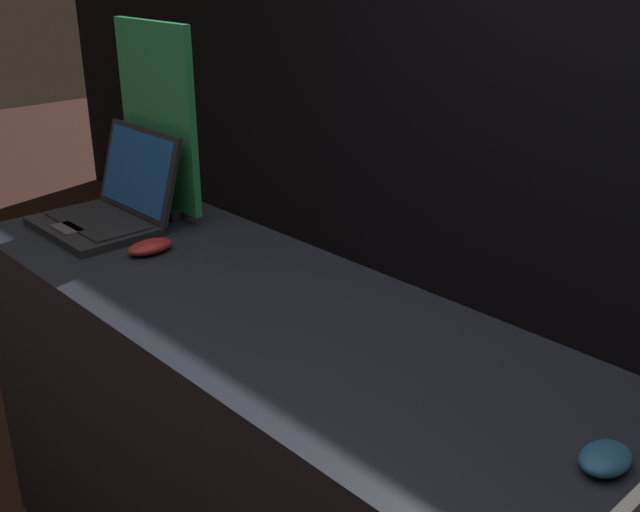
{
  "coord_description": "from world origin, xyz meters",
  "views": [
    {
      "loc": [
        0.91,
        -0.57,
        1.55
      ],
      "look_at": [
        0.0,
        0.28,
        1.04
      ],
      "focal_mm": 42.0,
      "sensor_mm": 36.0,
      "label": 1
    }
  ],
  "objects_px": {
    "laptop_front": "(111,204)",
    "mouse_back": "(606,458)",
    "mouse_front": "(150,247)",
    "promo_stand_front": "(158,124)"
  },
  "relations": [
    {
      "from": "laptop_front",
      "to": "mouse_back",
      "type": "relative_size",
      "value": 3.54
    },
    {
      "from": "promo_stand_front",
      "to": "mouse_front",
      "type": "bearing_deg",
      "value": -38.9
    },
    {
      "from": "mouse_front",
      "to": "mouse_back",
      "type": "relative_size",
      "value": 1.24
    },
    {
      "from": "mouse_front",
      "to": "mouse_back",
      "type": "xyz_separation_m",
      "value": [
        1.11,
        0.04,
        -0.0
      ]
    },
    {
      "from": "mouse_front",
      "to": "promo_stand_front",
      "type": "distance_m",
      "value": 0.38
    },
    {
      "from": "laptop_front",
      "to": "promo_stand_front",
      "type": "height_order",
      "value": "promo_stand_front"
    },
    {
      "from": "mouse_front",
      "to": "promo_stand_front",
      "type": "height_order",
      "value": "promo_stand_front"
    },
    {
      "from": "laptop_front",
      "to": "mouse_back",
      "type": "distance_m",
      "value": 1.35
    },
    {
      "from": "laptop_front",
      "to": "mouse_back",
      "type": "bearing_deg",
      "value": 0.43
    },
    {
      "from": "laptop_front",
      "to": "mouse_back",
      "type": "height_order",
      "value": "laptop_front"
    }
  ]
}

